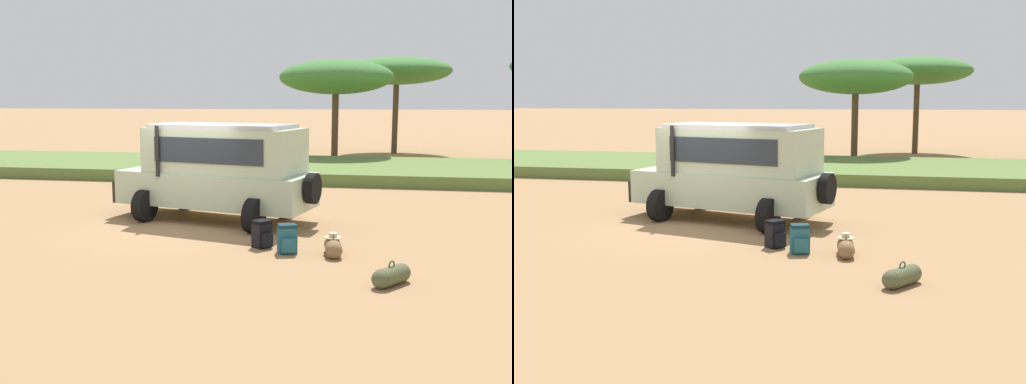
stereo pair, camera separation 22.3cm
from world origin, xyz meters
TOP-DOWN VIEW (x-y plane):
  - ground_plane at (0.00, 0.00)m, footprint 320.00×320.00m
  - grass_bank at (0.00, 10.61)m, footprint 120.00×7.00m
  - safari_vehicle at (0.68, 0.84)m, footprint 5.47×3.49m
  - backpack_beside_front_wheel at (2.80, -2.16)m, footprint 0.43×0.42m
  - backpack_cluster_center at (2.22, -1.78)m, footprint 0.46×0.46m
  - duffel_bag_low_black_case at (3.71, -2.15)m, footprint 0.39×0.87m
  - duffel_bag_soft_canvas at (4.77, -3.90)m, footprint 0.66×0.77m
  - acacia_tree_far_left at (2.79, 15.44)m, footprint 5.41×5.24m
  - acacia_tree_left_mid at (5.85, 20.86)m, footprint 5.92×5.92m

SIDE VIEW (x-z plane):
  - ground_plane at x=0.00m, z-range 0.00..0.00m
  - duffel_bag_soft_canvas at x=4.77m, z-range -0.05..0.37m
  - duffel_bag_low_black_case at x=3.71m, z-range -0.04..0.39m
  - grass_bank at x=0.00m, z-range 0.00..0.44m
  - backpack_cluster_center at x=2.22m, z-range -0.01..0.56m
  - backpack_beside_front_wheel at x=2.80m, z-range -0.01..0.58m
  - safari_vehicle at x=0.68m, z-range 0.07..2.51m
  - acacia_tree_far_left at x=2.79m, z-range 1.61..6.52m
  - acacia_tree_left_mid at x=5.85m, z-range 1.89..7.22m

